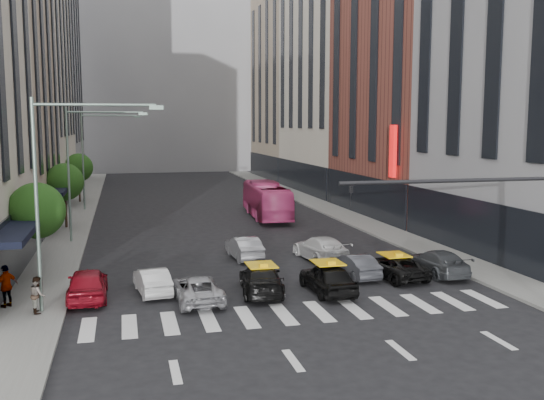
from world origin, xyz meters
TOP-DOWN VIEW (x-y plane):
  - ground at (0.00, 0.00)m, footprint 160.00×160.00m
  - sidewalk_left at (-11.50, 30.00)m, footprint 3.00×96.00m
  - sidewalk_right at (11.50, 30.00)m, footprint 3.00×96.00m
  - building_left_c at (-17.00, 46.00)m, footprint 8.00×20.00m
  - building_left_d at (-17.00, 65.00)m, footprint 8.00×18.00m
  - building_right_b at (17.00, 27.00)m, footprint 8.00×18.00m
  - building_right_c at (17.00, 46.00)m, footprint 8.00×20.00m
  - building_right_d at (17.00, 65.00)m, footprint 8.00×18.00m
  - building_far at (0.00, 85.00)m, footprint 30.00×10.00m
  - tree_near at (-11.80, 10.00)m, footprint 2.88×2.88m
  - tree_mid at (-11.80, 26.00)m, footprint 2.88×2.88m
  - tree_far at (-11.80, 42.00)m, footprint 2.88×2.88m
  - streetlamp_near at (-10.04, 4.00)m, footprint 5.38×0.25m
  - streetlamp_mid at (-10.04, 20.00)m, footprint 5.38×0.25m
  - streetlamp_far at (-10.04, 36.00)m, footprint 5.38×0.25m
  - traffic_signal at (7.69, -1.00)m, footprint 10.10×0.20m
  - liberty_sign at (12.60, 20.00)m, footprint 0.30×0.70m
  - car_red at (-9.20, 5.76)m, footprint 1.81×4.42m
  - car_white_front at (-6.26, 6.13)m, footprint 1.79×3.91m
  - car_silver at (-4.34, 4.22)m, footprint 2.22×4.45m
  - taxi_left at (-1.20, 4.87)m, footprint 2.52×4.92m
  - taxi_center at (1.90, 4.18)m, footprint 1.90×4.37m
  - car_grey_mid at (4.30, 6.77)m, footprint 1.72×3.92m
  - taxi_right at (6.23, 6.03)m, footprint 2.59×4.64m
  - car_grey_curb at (8.83, 6.17)m, footprint 1.88×4.60m
  - car_row2_left at (-0.51, 12.50)m, footprint 1.72×4.23m
  - car_row2_right at (3.85, 11.02)m, footprint 2.56×5.11m
  - bus at (4.55, 27.86)m, footprint 3.14×11.02m
  - pedestrian_near at (-11.11, 3.75)m, footprint 0.75×0.87m
  - pedestrian_far at (-12.52, 4.93)m, footprint 1.10×1.10m

SIDE VIEW (x-z plane):
  - ground at x=0.00m, z-range 0.00..0.00m
  - sidewalk_left at x=-11.50m, z-range 0.00..0.15m
  - sidewalk_right at x=11.50m, z-range 0.00..0.15m
  - car_silver at x=-4.34m, z-range 0.00..1.21m
  - taxi_right at x=6.23m, z-range 0.00..1.23m
  - car_white_front at x=-6.26m, z-range 0.00..1.24m
  - car_grey_mid at x=4.30m, z-range 0.00..1.25m
  - car_grey_curb at x=8.83m, z-range 0.00..1.34m
  - taxi_left at x=-1.20m, z-range 0.00..1.36m
  - car_row2_left at x=-0.51m, z-range 0.00..1.37m
  - car_row2_right at x=3.85m, z-range 0.00..1.42m
  - taxi_center at x=1.90m, z-range 0.00..1.47m
  - car_red at x=-9.20m, z-range 0.00..1.50m
  - pedestrian_near at x=-11.11m, z-range 0.15..1.70m
  - pedestrian_far at x=-12.52m, z-range 0.15..2.02m
  - bus at x=4.55m, z-range 0.00..3.03m
  - tree_near at x=-11.80m, z-range 1.18..6.13m
  - tree_mid at x=-11.80m, z-range 1.18..6.13m
  - tree_far at x=-11.80m, z-range 1.18..6.13m
  - traffic_signal at x=7.69m, z-range 1.47..7.47m
  - streetlamp_near at x=-10.04m, z-range 1.40..10.40m
  - streetlamp_mid at x=-10.04m, z-range 1.40..10.40m
  - streetlamp_far at x=-10.04m, z-range 1.40..10.40m
  - liberty_sign at x=12.60m, z-range 4.00..8.00m
  - building_right_b at x=17.00m, z-range 0.00..26.00m
  - building_right_d at x=17.00m, z-range 0.00..28.00m
  - building_left_d at x=-17.00m, z-range 0.00..30.00m
  - building_left_c at x=-17.00m, z-range 0.00..36.00m
  - building_far at x=0.00m, z-range 0.00..36.00m
  - building_right_c at x=17.00m, z-range 0.00..40.00m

